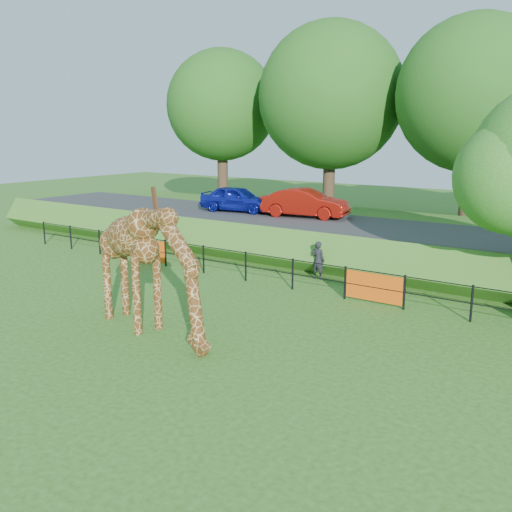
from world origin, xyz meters
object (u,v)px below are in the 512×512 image
at_px(giraffe, 149,269).
at_px(car_red, 305,203).
at_px(visitor, 318,260).
at_px(car_blue, 237,199).

xyz_separation_m(giraffe, car_red, (-2.44, 12.53, 0.30)).
distance_m(giraffe, car_red, 12.77).
bearing_deg(visitor, giraffe, 82.25).
xyz_separation_m(car_blue, visitor, (7.13, -4.59, -1.34)).
bearing_deg(car_blue, visitor, -132.21).
bearing_deg(visitor, car_blue, -33.39).
relative_size(giraffe, car_red, 1.24).
distance_m(car_blue, car_red, 3.74).
height_order(giraffe, car_blue, giraffe).
xyz_separation_m(giraffe, car_blue, (-6.17, 12.23, 0.28)).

